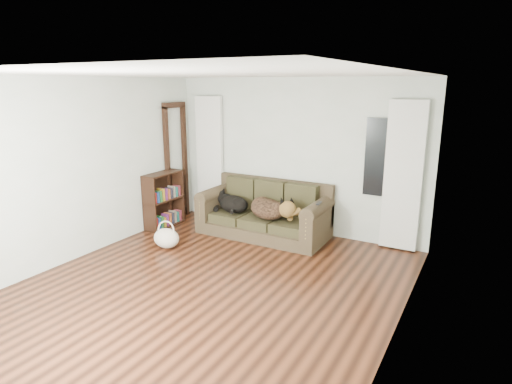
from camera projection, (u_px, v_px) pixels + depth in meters
The scene contains 15 objects.
floor at pixel (212, 285), 5.44m from camera, with size 5.00×5.00×0.00m, color black.
ceiling at pixel (206, 74), 4.80m from camera, with size 5.00×5.00×0.00m, color white.
wall_back at pixel (295, 156), 7.24m from camera, with size 4.50×0.04×2.60m, color silver.
wall_left at pixel (82, 169), 6.18m from camera, with size 0.04×5.00×2.60m, color silver.
wall_right at pixel (404, 213), 4.06m from camera, with size 0.04×5.00×2.60m, color silver.
curtain_left at pixel (210, 157), 8.01m from camera, with size 0.55×0.08×2.25m, color white.
curtain_right at pixel (403, 177), 6.35m from camera, with size 0.55×0.08×2.25m, color white.
window_pane at pixel (381, 158), 6.50m from camera, with size 0.50×0.03×1.20m, color black.
door_casing at pixel (176, 164), 7.95m from camera, with size 0.07×0.60×2.10m, color black.
sofa at pixel (263, 209), 7.15m from camera, with size 2.15×0.93×0.88m, color black.
dog_black_lab at pixel (232, 204), 7.39m from camera, with size 0.66×0.46×0.28m, color black.
dog_shepherd at pixel (270, 210), 6.98m from camera, with size 0.77×0.54×0.34m, color black.
tv_remote at pixel (319, 203), 6.50m from camera, with size 0.04×0.16×0.02m, color black.
tote_bag at pixel (166, 238), 6.66m from camera, with size 0.43×0.33×0.31m, color beige.
bookshelf at pixel (164, 199), 7.60m from camera, with size 0.29×0.78×0.98m, color black.
Camera 1 is at (2.92, -4.07, 2.49)m, focal length 30.00 mm.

